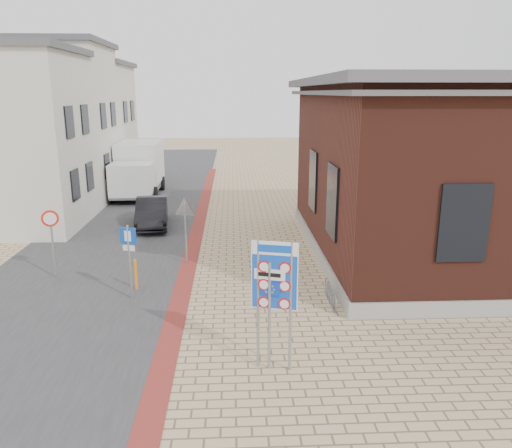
{
  "coord_description": "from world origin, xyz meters",
  "views": [
    {
      "loc": [
        -0.31,
        -11.92,
        6.26
      ],
      "look_at": [
        0.42,
        3.42,
        2.2
      ],
      "focal_mm": 35.0,
      "sensor_mm": 36.0,
      "label": 1
    }
  ],
  "objects_px": {
    "box_truck": "(138,169)",
    "border_sign": "(275,278)",
    "essen_sign": "(270,299)",
    "parking_sign": "(129,250)",
    "bollard": "(136,275)",
    "sedan": "(152,212)"
  },
  "relations": [
    {
      "from": "sedan",
      "to": "border_sign",
      "type": "xyz_separation_m",
      "value": [
        4.81,
        -13.08,
        1.56
      ]
    },
    {
      "from": "sedan",
      "to": "essen_sign",
      "type": "relative_size",
      "value": 1.58
    },
    {
      "from": "border_sign",
      "to": "sedan",
      "type": "bearing_deg",
      "value": 124.47
    },
    {
      "from": "essen_sign",
      "to": "parking_sign",
      "type": "height_order",
      "value": "essen_sign"
    },
    {
      "from": "essen_sign",
      "to": "bollard",
      "type": "relative_size",
      "value": 2.54
    },
    {
      "from": "sedan",
      "to": "essen_sign",
      "type": "height_order",
      "value": "essen_sign"
    },
    {
      "from": "box_truck",
      "to": "parking_sign",
      "type": "xyz_separation_m",
      "value": [
        2.65,
        -16.41,
        -0.06
      ]
    },
    {
      "from": "border_sign",
      "to": "parking_sign",
      "type": "relative_size",
      "value": 1.3
    },
    {
      "from": "sedan",
      "to": "box_truck",
      "type": "relative_size",
      "value": 0.66
    },
    {
      "from": "essen_sign",
      "to": "bollard",
      "type": "distance_m",
      "value": 6.52
    },
    {
      "from": "sedan",
      "to": "border_sign",
      "type": "relative_size",
      "value": 1.33
    },
    {
      "from": "box_truck",
      "to": "bollard",
      "type": "relative_size",
      "value": 6.04
    },
    {
      "from": "border_sign",
      "to": "bollard",
      "type": "relative_size",
      "value": 3.0
    },
    {
      "from": "box_truck",
      "to": "border_sign",
      "type": "bearing_deg",
      "value": -72.71
    },
    {
      "from": "parking_sign",
      "to": "bollard",
      "type": "xyz_separation_m",
      "value": [
        0.0,
        0.77,
        -1.1
      ]
    },
    {
      "from": "essen_sign",
      "to": "box_truck",
      "type": "bearing_deg",
      "value": 125.36
    },
    {
      "from": "box_truck",
      "to": "parking_sign",
      "type": "bearing_deg",
      "value": -81.64
    },
    {
      "from": "border_sign",
      "to": "bollard",
      "type": "distance_m",
      "value": 6.7
    },
    {
      "from": "parking_sign",
      "to": "essen_sign",
      "type": "bearing_deg",
      "value": -29.46
    },
    {
      "from": "border_sign",
      "to": "essen_sign",
      "type": "bearing_deg",
      "value": -165.72
    },
    {
      "from": "box_truck",
      "to": "bollard",
      "type": "bearing_deg",
      "value": -81.19
    },
    {
      "from": "sedan",
      "to": "box_truck",
      "type": "distance_m",
      "value": 7.87
    }
  ]
}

